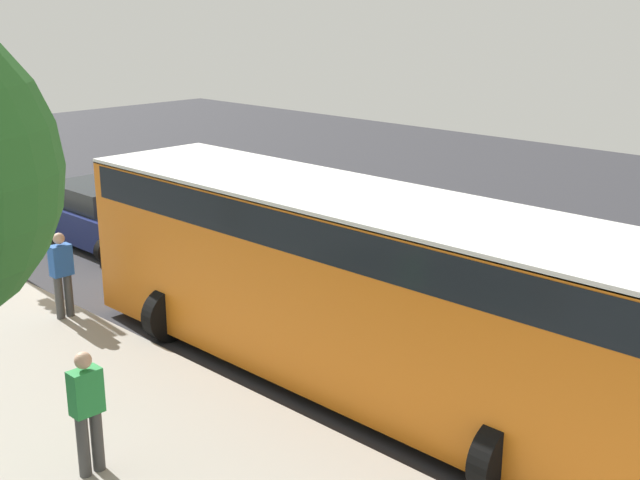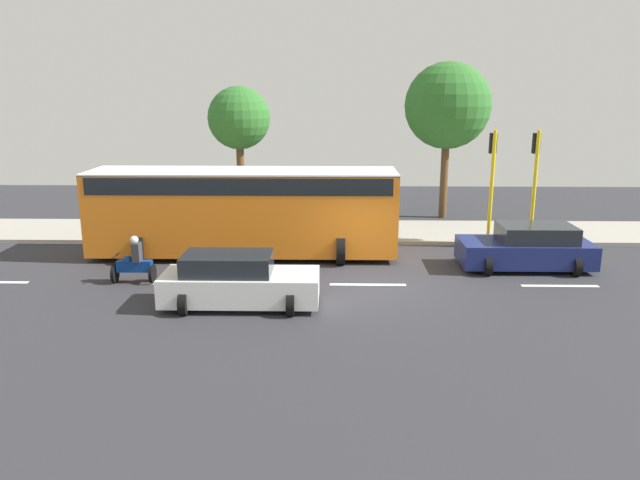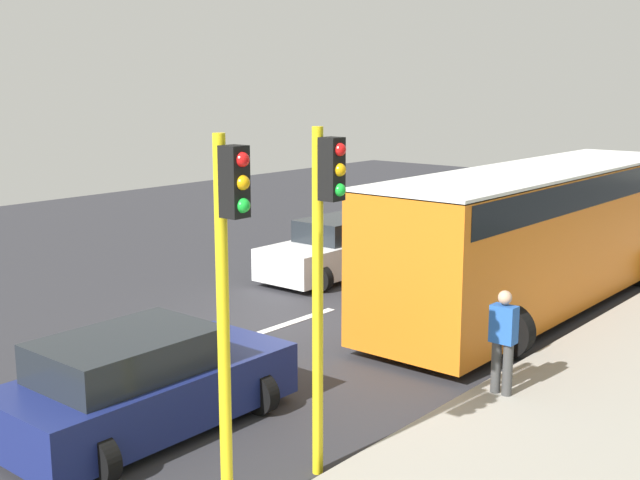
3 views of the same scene
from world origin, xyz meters
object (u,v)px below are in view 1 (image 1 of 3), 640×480
car_dark_blue (103,217)px  pedestrian_near_signal (62,272)px  pedestrian_by_tree (87,409)px  car_white (500,261)px  motorcycle (619,338)px  city_bus (351,274)px

car_dark_blue → pedestrian_near_signal: 5.55m
car_dark_blue → pedestrian_near_signal: size_ratio=2.60×
pedestrian_by_tree → car_white: bearing=-178.8°
car_white → pedestrian_near_signal: pedestrian_near_signal is taller
car_white → motorcycle: size_ratio=2.88×
car_dark_blue → pedestrian_near_signal: pedestrian_near_signal is taller
car_dark_blue → car_white: bearing=112.7°
city_bus → pedestrian_by_tree: size_ratio=6.51×
city_bus → car_dark_blue: bearing=-98.3°
car_dark_blue → car_white: (-3.90, 9.32, -0.00)m
car_white → pedestrian_by_tree: bearing=1.2°
car_white → pedestrian_near_signal: bearing=-34.1°
car_white → motorcycle: 4.13m
pedestrian_near_signal → pedestrian_by_tree: 5.79m
car_dark_blue → city_bus: bearing=81.7°
city_bus → pedestrian_by_tree: bearing=-4.5°
car_white → city_bus: size_ratio=0.40×
pedestrian_by_tree → pedestrian_near_signal: bearing=-115.8°
car_dark_blue → car_white: size_ratio=1.00×
car_dark_blue → pedestrian_by_tree: size_ratio=2.60×
pedestrian_near_signal → pedestrian_by_tree: (2.52, 5.22, 0.00)m
car_white → motorcycle: motorcycle is taller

